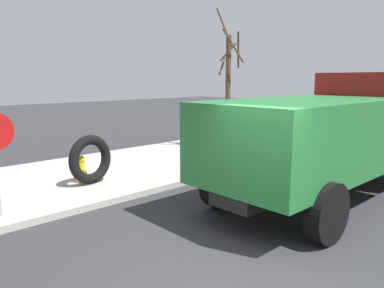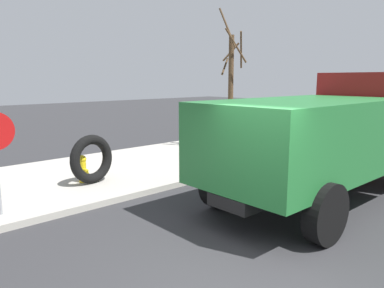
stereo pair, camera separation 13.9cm
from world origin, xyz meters
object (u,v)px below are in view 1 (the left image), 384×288
(fire_hydrant, at_px, (81,168))
(dump_truck_green, at_px, (332,131))
(loose_tire, at_px, (90,159))
(bare_tree, at_px, (228,86))

(fire_hydrant, distance_m, dump_truck_green, 6.34)
(loose_tire, height_order, dump_truck_green, dump_truck_green)
(fire_hydrant, xyz_separation_m, bare_tree, (6.50, 0.61, 2.03))
(fire_hydrant, bearing_deg, loose_tire, -57.02)
(bare_tree, bearing_deg, fire_hydrant, -174.64)
(loose_tire, height_order, bare_tree, bare_tree)
(fire_hydrant, relative_size, dump_truck_green, 0.10)
(fire_hydrant, xyz_separation_m, dump_truck_green, (4.01, -4.79, 1.07))
(fire_hydrant, distance_m, bare_tree, 6.84)
(loose_tire, relative_size, bare_tree, 0.24)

